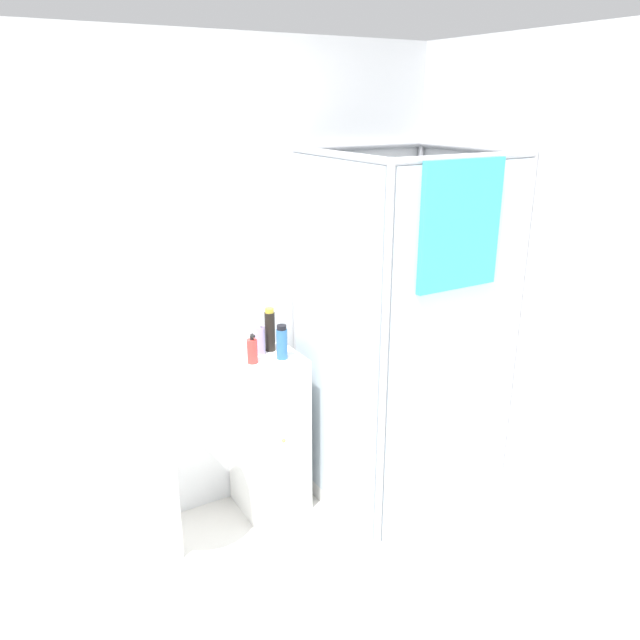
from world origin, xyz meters
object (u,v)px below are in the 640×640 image
at_px(sink, 157,444).
at_px(shampoo_bottle_blue, 282,342).
at_px(shampoo_bottle_tall_black, 270,330).
at_px(lotion_bottle_white, 260,340).
at_px(soap_dispenser, 252,351).

bearing_deg(sink, shampoo_bottle_blue, 5.90).
xyz_separation_m(shampoo_bottle_tall_black, lotion_bottle_white, (-0.07, -0.02, -0.04)).
bearing_deg(lotion_bottle_white, soap_dispenser, -133.09).
height_order(shampoo_bottle_blue, lotion_bottle_white, same).
distance_m(sink, shampoo_bottle_blue, 0.80).
bearing_deg(sink, soap_dispenser, 10.15).
distance_m(sink, soap_dispenser, 0.65).
xyz_separation_m(soap_dispenser, shampoo_bottle_blue, (0.16, -0.03, 0.02)).
distance_m(shampoo_bottle_tall_black, shampoo_bottle_blue, 0.14).
relative_size(soap_dispenser, shampoo_bottle_tall_black, 0.67).
height_order(shampoo_bottle_tall_black, shampoo_bottle_blue, shampoo_bottle_tall_black).
distance_m(soap_dispenser, shampoo_bottle_blue, 0.16).
bearing_deg(soap_dispenser, sink, -169.85).
relative_size(sink, soap_dispenser, 6.34).
xyz_separation_m(soap_dispenser, shampoo_bottle_tall_black, (0.15, 0.11, 0.05)).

